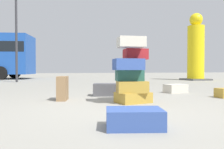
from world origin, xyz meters
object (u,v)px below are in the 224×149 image
at_px(suitcase_cream_right_side, 176,88).
at_px(suitcase_brown_foreground_far, 63,88).
at_px(suitcase_tower, 131,74).
at_px(person_bearded_onlooker, 138,63).
at_px(suitcase_brown_foreground_near, 135,84).
at_px(suitcase_charcoal_left_side, 105,90).
at_px(suitcase_navy_upright_blue, 134,118).
at_px(lamp_post, 16,6).
at_px(yellow_dummy_statue, 196,50).

distance_m(suitcase_cream_right_side, suitcase_brown_foreground_far, 3.35).
relative_size(suitcase_tower, person_bearded_onlooker, 0.78).
height_order(suitcase_tower, suitcase_cream_right_side, suitcase_tower).
xyz_separation_m(suitcase_cream_right_side, suitcase_brown_foreground_near, (-1.22, 0.16, 0.14)).
distance_m(suitcase_tower, suitcase_brown_foreground_near, 1.81).
bearing_deg(person_bearded_onlooker, suitcase_tower, 5.78).
xyz_separation_m(suitcase_charcoal_left_side, suitcase_navy_upright_blue, (-0.43, -3.07, -0.05)).
height_order(suitcase_brown_foreground_near, person_bearded_onlooker, person_bearded_onlooker).
bearing_deg(suitcase_navy_upright_blue, lamp_post, 118.75).
distance_m(suitcase_charcoal_left_side, suitcase_brown_foreground_far, 1.24).
height_order(person_bearded_onlooker, yellow_dummy_statue, yellow_dummy_statue).
height_order(suitcase_cream_right_side, lamp_post, lamp_post).
xyz_separation_m(suitcase_navy_upright_blue, suitcase_brown_foreground_near, (1.38, 3.39, 0.15)).
bearing_deg(suitcase_tower, person_bearded_onlooker, 66.08).
bearing_deg(yellow_dummy_statue, suitcase_brown_foreground_near, -137.61).
bearing_deg(suitcase_brown_foreground_near, suitcase_cream_right_side, 5.59).
xyz_separation_m(suitcase_tower, suitcase_cream_right_side, (1.95, 1.47, -0.46)).
bearing_deg(suitcase_tower, suitcase_charcoal_left_side, 99.21).
bearing_deg(suitcase_tower, suitcase_cream_right_side, 36.92).
xyz_separation_m(suitcase_charcoal_left_side, suitcase_brown_foreground_far, (-1.11, -0.55, 0.11)).
xyz_separation_m(suitcase_brown_foreground_near, lamp_post, (-4.06, 6.86, 3.84)).
bearing_deg(suitcase_cream_right_side, lamp_post, 115.36).
bearing_deg(suitcase_charcoal_left_side, suitcase_tower, -65.75).
height_order(suitcase_tower, suitcase_navy_upright_blue, suitcase_tower).
relative_size(suitcase_charcoal_left_side, yellow_dummy_statue, 0.14).
height_order(suitcase_cream_right_side, suitcase_brown_foreground_near, suitcase_brown_foreground_near).
relative_size(suitcase_cream_right_side, suitcase_brown_foreground_far, 1.24).
xyz_separation_m(person_bearded_onlooker, yellow_dummy_statue, (4.78, 1.82, 0.90)).
relative_size(suitcase_brown_foreground_far, yellow_dummy_statue, 0.12).
bearing_deg(suitcase_navy_upright_blue, suitcase_charcoal_left_side, 96.04).
bearing_deg(suitcase_charcoal_left_side, suitcase_navy_upright_blue, -83.00).
distance_m(suitcase_tower, suitcase_cream_right_side, 2.48).
xyz_separation_m(suitcase_navy_upright_blue, yellow_dummy_statue, (8.03, 9.46, 1.79)).
bearing_deg(suitcase_tower, suitcase_brown_foreground_far, 149.90).
distance_m(suitcase_navy_upright_blue, person_bearded_onlooker, 8.35).
height_order(suitcase_brown_foreground_near, yellow_dummy_statue, yellow_dummy_statue).
height_order(suitcase_cream_right_side, person_bearded_onlooker, person_bearded_onlooker).
height_order(suitcase_cream_right_side, yellow_dummy_statue, yellow_dummy_statue).
xyz_separation_m(suitcase_charcoal_left_side, suitcase_brown_foreground_near, (0.95, 0.31, 0.11)).
height_order(suitcase_brown_foreground_near, lamp_post, lamp_post).
xyz_separation_m(suitcase_brown_foreground_near, yellow_dummy_statue, (6.65, 6.07, 1.64)).
bearing_deg(suitcase_navy_upright_blue, suitcase_brown_foreground_near, 81.93).
bearing_deg(person_bearded_onlooker, suitcase_cream_right_side, 21.25).
distance_m(suitcase_charcoal_left_side, lamp_post, 8.76).
bearing_deg(person_bearded_onlooker, suitcase_brown_foreground_far, -7.83).
bearing_deg(person_bearded_onlooker, lamp_post, -84.02).
relative_size(suitcase_tower, suitcase_brown_foreground_far, 2.46).
xyz_separation_m(suitcase_charcoal_left_side, yellow_dummy_statue, (7.60, 6.39, 1.75)).
xyz_separation_m(suitcase_cream_right_side, lamp_post, (-5.28, 7.02, 3.99)).
relative_size(suitcase_navy_upright_blue, suitcase_brown_foreground_near, 1.22).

